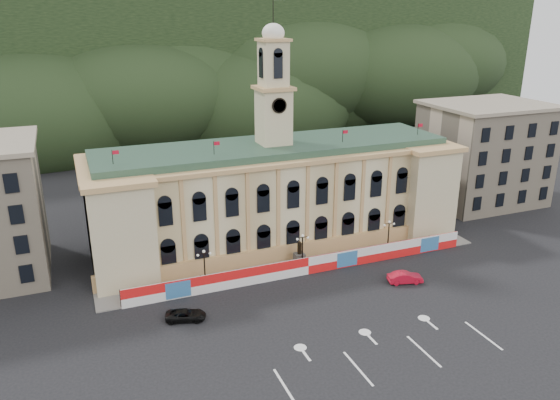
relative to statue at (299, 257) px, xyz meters
name	(u,v)px	position (x,y,z in m)	size (l,w,h in m)	color
ground	(363,330)	(0.00, -18.00, -1.19)	(260.00, 260.00, 0.00)	black
lane_markings	(386,354)	(0.00, -23.00, -1.18)	(26.00, 10.00, 0.02)	white
hill_ridge	(160,63)	(0.03, 103.99, 18.30)	(230.00, 80.00, 64.00)	black
city_hall	(275,193)	(0.00, 9.63, 6.66)	(56.20, 17.60, 37.10)	beige
side_building_right	(484,153)	(43.00, 12.93, 8.14)	(21.00, 17.00, 18.60)	#BDAC92
hoarding_fence	(308,266)	(0.06, -2.93, 0.06)	(50.00, 0.44, 2.50)	red
pavement	(300,265)	(0.00, -0.25, -1.11)	(56.00, 5.50, 0.16)	slate
statue	(299,257)	(0.00, 0.00, 0.00)	(1.40, 1.40, 3.72)	#595651
lamp_left	(204,265)	(-14.00, -1.00, 1.89)	(1.96, 0.44, 5.15)	black
lamp_center	(302,248)	(0.00, -1.00, 1.89)	(1.96, 0.44, 5.15)	black
lamp_right	(389,234)	(14.00, -1.00, 1.89)	(1.96, 0.44, 5.15)	black
red_sedan	(405,278)	(10.97, -10.11, -0.42)	(4.91, 2.75, 1.53)	red
black_suv	(186,315)	(-18.25, -8.42, -0.53)	(5.14, 3.43, 1.31)	black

